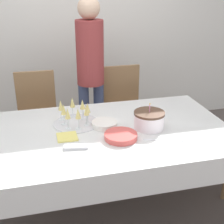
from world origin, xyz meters
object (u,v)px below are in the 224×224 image
at_px(dining_chair_far_left, 38,115).
at_px(plate_stack_dessert, 104,124).
at_px(birthday_cake, 149,120).
at_px(champagne_tray, 75,114).
at_px(plate_stack_main, 121,136).
at_px(dining_chair_far_right, 124,107).
at_px(person_standing, 90,65).

xyz_separation_m(dining_chair_far_left, plate_stack_dessert, (0.53, -0.83, 0.22)).
relative_size(birthday_cake, champagne_tray, 0.65).
distance_m(dining_chair_far_left, plate_stack_main, 1.24).
xyz_separation_m(dining_chair_far_right, plate_stack_dessert, (-0.40, -0.83, 0.22)).
xyz_separation_m(birthday_cake, champagne_tray, (-0.55, 0.22, 0.01)).
distance_m(dining_chair_far_right, plate_stack_main, 1.14).
bearing_deg(person_standing, plate_stack_dessert, -93.20).
xyz_separation_m(birthday_cake, plate_stack_dessert, (-0.34, 0.11, -0.05)).
distance_m(birthday_cake, champagne_tray, 0.60).
height_order(birthday_cake, champagne_tray, birthday_cake).
height_order(dining_chair_far_left, plate_stack_main, dining_chair_far_left).
relative_size(dining_chair_far_left, dining_chair_far_right, 1.00).
height_order(plate_stack_main, plate_stack_dessert, same).
bearing_deg(dining_chair_far_left, champagne_tray, -66.78).
bearing_deg(plate_stack_main, plate_stack_dessert, 106.96).
relative_size(dining_chair_far_right, plate_stack_main, 3.91).
bearing_deg(dining_chair_far_left, plate_stack_main, -60.74).
bearing_deg(plate_stack_dessert, person_standing, 86.80).
bearing_deg(plate_stack_dessert, plate_stack_main, -73.04).
relative_size(birthday_cake, plate_stack_dessert, 1.19).
bearing_deg(dining_chair_far_left, person_standing, 3.85).
distance_m(birthday_cake, plate_stack_dessert, 0.36).
xyz_separation_m(dining_chair_far_right, champagne_tray, (-0.62, -0.72, 0.28)).
bearing_deg(plate_stack_main, champagne_tray, 129.76).
bearing_deg(person_standing, champagne_tray, -109.33).
bearing_deg(person_standing, birthday_cake, -73.53).
relative_size(plate_stack_dessert, person_standing, 0.12).
xyz_separation_m(champagne_tray, plate_stack_main, (0.29, -0.35, -0.06)).
bearing_deg(dining_chair_far_right, plate_stack_main, -107.21).
bearing_deg(champagne_tray, plate_stack_dessert, -27.14).
height_order(champagne_tray, person_standing, person_standing).
distance_m(plate_stack_main, plate_stack_dessert, 0.25).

